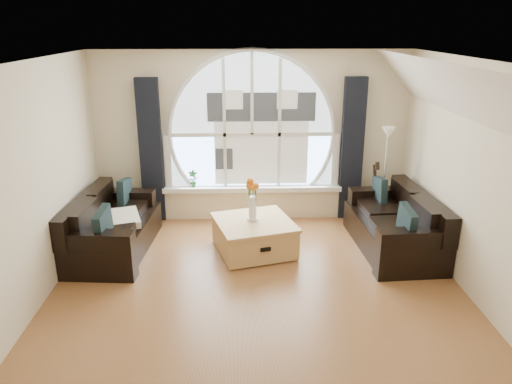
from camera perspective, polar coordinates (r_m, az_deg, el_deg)
name	(u,v)px	position (r m, az deg, el deg)	size (l,w,h in m)	color
ground	(259,303)	(5.86, 0.32, -12.66)	(5.00, 5.50, 0.01)	brown
ceiling	(259,63)	(5.01, 0.38, 14.67)	(5.00, 5.50, 0.01)	silver
wall_back	(252,137)	(7.93, -0.48, 6.41)	(5.00, 0.01, 2.70)	beige
wall_front	(280,358)	(2.83, 2.75, -18.59)	(5.00, 0.01, 2.70)	beige
wall_left	(22,196)	(5.75, -25.39, -0.38)	(0.01, 5.50, 2.70)	beige
wall_right	(488,190)	(5.93, 25.25, 0.19)	(0.01, 5.50, 2.70)	beige
attic_slope	(474,98)	(5.59, 23.91, 9.91)	(0.92, 5.50, 0.72)	silver
arched_window	(252,120)	(7.85, -0.47, 8.32)	(2.60, 0.06, 2.15)	silver
window_sill	(252,188)	(8.06, -0.44, 0.42)	(2.90, 0.22, 0.08)	white
window_frame	(252,120)	(7.82, -0.47, 8.28)	(2.76, 0.08, 2.15)	white
neighbor_house	(261,128)	(7.86, 0.63, 7.42)	(1.70, 0.02, 1.50)	silver
curtain_left	(151,152)	(7.98, -12.05, 4.59)	(0.35, 0.12, 2.30)	black
curtain_right	(352,150)	(8.06, 11.04, 4.81)	(0.35, 0.12, 2.30)	black
sofa_left	(113,225)	(7.20, -16.20, -3.63)	(0.92, 1.84, 0.82)	black
sofa_right	(394,223)	(7.24, 15.65, -3.44)	(0.93, 1.86, 0.83)	black
coffee_chest	(254,235)	(6.96, -0.23, -4.97)	(1.02, 1.02, 0.50)	tan
throw_blanket	(118,219)	(7.10, -15.62, -3.05)	(0.55, 0.55, 0.10)	silver
vase_flowers	(252,194)	(6.78, -0.41, -0.19)	(0.24, 0.24, 0.70)	white
floor_lamp	(384,178)	(7.88, 14.61, 1.56)	(0.24, 0.24, 1.60)	#B2B2B2
guitar	(373,193)	(8.02, 13.39, -0.06)	(0.36, 0.24, 1.06)	olive
potted_plant	(193,179)	(8.04, -7.29, 1.55)	(0.15, 0.10, 0.28)	#1E6023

